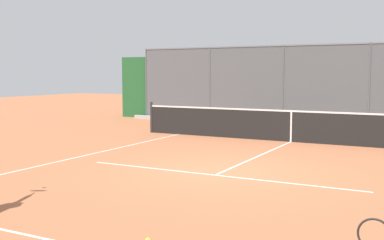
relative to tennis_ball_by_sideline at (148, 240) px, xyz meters
name	(u,v)px	position (x,y,z in m)	size (l,w,h in m)	color
ground_plane	(224,171)	(0.94, -4.38, -0.03)	(60.00, 60.00, 0.00)	#A8603D
court_line_markings	(209,178)	(0.94, -3.67, -0.03)	(7.85, 9.83, 0.01)	white
fence_backdrop	(328,90)	(0.94, -14.32, 1.37)	(19.13, 1.37, 3.18)	#565B60
tennis_net	(291,126)	(0.94, -9.32, 0.46)	(10.08, 0.09, 1.07)	#2D2D2D
tennis_ball_by_sideline	(148,240)	(0.00, 0.00, 0.00)	(0.07, 0.07, 0.07)	#C1D138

